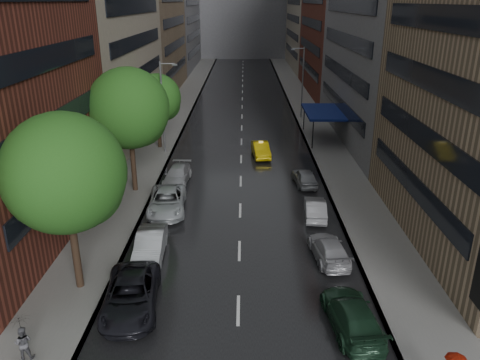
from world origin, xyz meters
TOP-DOWN VIEW (x-y plane):
  - road at (0.00, 50.00)m, footprint 14.00×140.00m
  - sidewalk_left at (-9.00, 50.00)m, footprint 4.00×140.00m
  - sidewalk_right at (9.00, 50.00)m, footprint 4.00×140.00m
  - tree_near at (-8.60, 5.90)m, footprint 6.10×6.10m
  - tree_mid at (-8.60, 19.66)m, footprint 6.29×6.29m
  - tree_far at (-8.60, 31.62)m, footprint 4.89×4.89m
  - taxi at (1.96, 28.87)m, footprint 1.97×4.49m
  - parked_cars_left at (-5.40, 11.87)m, footprint 3.21×22.88m
  - parked_cars_right at (5.40, 10.35)m, footprint 2.60×23.35m
  - ped_black_umbrella at (-9.17, 0.43)m, footprint 0.96×0.98m
  - street_lamp_left at (-7.72, 30.00)m, footprint 1.74×0.22m
  - street_lamp_right at (7.72, 45.00)m, footprint 1.74×0.22m
  - awning at (8.98, 35.00)m, footprint 4.00×8.00m

SIDE VIEW (x-z plane):
  - road at x=0.00m, z-range 0.00..0.01m
  - sidewalk_left at x=-9.00m, z-range 0.00..0.15m
  - sidewalk_right at x=9.00m, z-range 0.00..0.15m
  - parked_cars_right at x=5.40m, z-range -0.05..1.45m
  - taxi at x=1.96m, z-range 0.00..1.43m
  - parked_cars_left at x=-5.40m, z-range -0.02..1.57m
  - ped_black_umbrella at x=-9.17m, z-range 0.35..2.44m
  - awning at x=8.98m, z-range 1.57..4.70m
  - street_lamp_left at x=-7.72m, z-range 0.39..9.39m
  - street_lamp_right at x=7.72m, z-range 0.39..9.39m
  - tree_far at x=-8.60m, z-range 1.43..9.23m
  - tree_near at x=-8.60m, z-range 1.80..11.52m
  - tree_mid at x=-8.60m, z-range 1.85..11.87m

